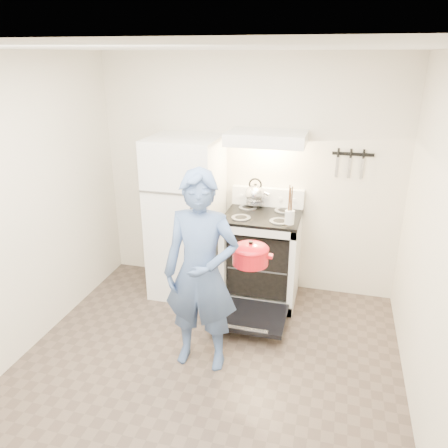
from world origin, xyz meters
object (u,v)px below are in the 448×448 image
(refrigerator, at_px, (187,218))
(person, at_px, (201,273))
(stove_body, at_px, (261,258))
(tea_kettle, at_px, (255,193))
(dutch_oven, at_px, (250,256))

(refrigerator, bearing_deg, person, -65.30)
(stove_body, bearing_deg, refrigerator, -178.23)
(stove_body, xyz_separation_m, person, (-0.28, -1.17, 0.38))
(stove_body, relative_size, person, 0.55)
(stove_body, relative_size, tea_kettle, 2.96)
(tea_kettle, bearing_deg, person, -96.46)
(tea_kettle, height_order, dutch_oven, tea_kettle)
(stove_body, distance_m, tea_kettle, 0.69)
(refrigerator, height_order, tea_kettle, refrigerator)
(stove_body, xyz_separation_m, dutch_oven, (0.06, -0.92, 0.46))
(refrigerator, bearing_deg, tea_kettle, 19.64)
(stove_body, bearing_deg, person, -103.67)
(tea_kettle, xyz_separation_m, dutch_oven, (0.19, -1.14, -0.19))
(refrigerator, xyz_separation_m, dutch_oven, (0.87, -0.90, 0.07))
(tea_kettle, height_order, person, person)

